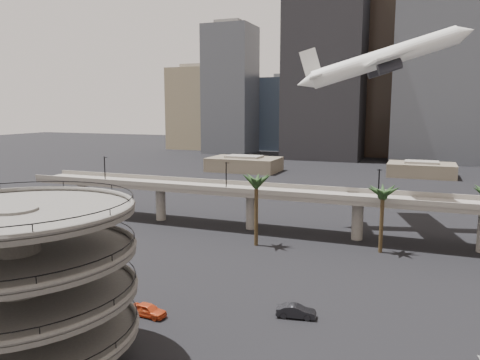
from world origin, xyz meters
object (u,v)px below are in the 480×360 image
at_px(parking_ramp, 18,274).
at_px(car_b, 296,311).
at_px(overpass, 302,198).
at_px(car_a, 148,310).
at_px(airborne_jet, 383,59).

relative_size(parking_ramp, car_b, 4.56).
distance_m(overpass, car_a, 45.48).
xyz_separation_m(airborne_jet, car_a, (-21.67, -56.31, -34.52)).
relative_size(parking_ramp, airborne_jet, 0.62).
height_order(overpass, airborne_jet, airborne_jet).
distance_m(car_a, car_b, 18.20).
distance_m(parking_ramp, overpass, 60.46).
bearing_deg(car_a, parking_ramp, 167.57).
distance_m(overpass, car_b, 39.47).
xyz_separation_m(overpass, car_b, (8.72, -37.93, -6.54)).
height_order(airborne_jet, car_a, airborne_jet).
bearing_deg(car_b, overpass, 3.03).
bearing_deg(parking_ramp, car_a, 72.55).
distance_m(airborne_jet, car_a, 69.51).
bearing_deg(car_a, overpass, -5.67).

